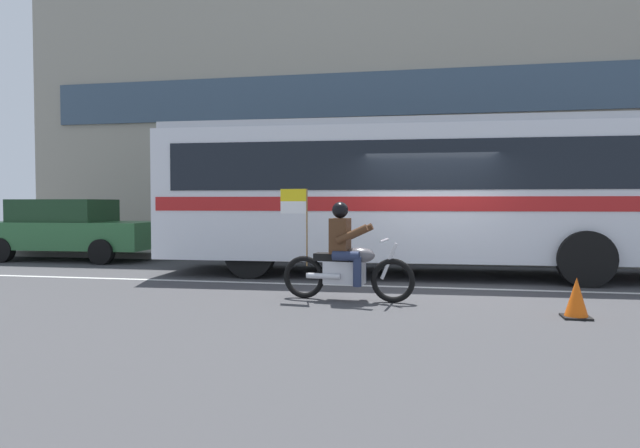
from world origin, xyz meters
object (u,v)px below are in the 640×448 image
at_px(motorcycle_with_rider, 346,259).
at_px(transit_bus, 420,187).
at_px(traffic_cone, 576,299).
at_px(parked_hatchback_downstreet, 69,229).

bearing_deg(motorcycle_with_rider, transit_bus, 71.94).
xyz_separation_m(motorcycle_with_rider, traffic_cone, (3.24, -0.78, -0.41)).
xyz_separation_m(motorcycle_with_rider, parked_hatchback_downstreet, (-8.25, 4.78, 0.18)).
distance_m(transit_bus, motorcycle_with_rider, 3.77).
bearing_deg(traffic_cone, transit_bus, 117.09).
relative_size(transit_bus, parked_hatchback_downstreet, 2.39).
relative_size(motorcycle_with_rider, parked_hatchback_downstreet, 0.47).
bearing_deg(traffic_cone, motorcycle_with_rider, 166.48).
bearing_deg(motorcycle_with_rider, parked_hatchback_downstreet, 149.90).
relative_size(transit_bus, traffic_cone, 20.17).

